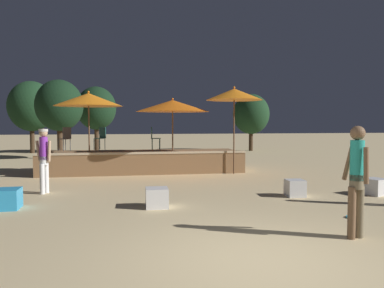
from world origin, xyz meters
TOP-DOWN VIEW (x-y plane):
  - ground_plane at (0.00, 0.00)m, footprint 120.00×120.00m
  - wooden_deck at (-1.23, 10.08)m, footprint 7.72×2.50m
  - patio_umbrella_0 at (2.13, 8.70)m, footprint 2.12×2.12m
  - patio_umbrella_1 at (-3.20, 9.07)m, footprint 2.45×2.45m
  - patio_umbrella_2 at (-0.17, 8.95)m, footprint 2.72×2.72m
  - cube_seat_0 at (4.72, 4.06)m, footprint 0.64×0.64m
  - cube_seat_1 at (2.49, 4.22)m, footprint 0.49×0.49m
  - cube_seat_2 at (-4.53, 3.98)m, footprint 0.60×0.60m
  - cube_seat_3 at (-1.19, 3.55)m, footprint 0.51×0.51m
  - person_0 at (1.90, 0.70)m, footprint 0.31×0.54m
  - person_2 at (-4.08, 5.77)m, footprint 0.47×0.29m
  - bistro_chair_0 at (-2.87, 10.47)m, footprint 0.48×0.48m
  - bistro_chair_1 at (-0.80, 9.99)m, footprint 0.40×0.40m
  - bistro_chair_2 at (-4.16, 10.02)m, footprint 0.48×0.48m
  - frisbee_disc at (2.66, 1.92)m, footprint 0.26×0.26m
  - background_tree_0 at (-5.37, 15.93)m, footprint 2.48×2.48m
  - background_tree_1 at (-7.81, 20.34)m, footprint 2.89×2.89m
  - background_tree_2 at (6.59, 19.82)m, footprint 2.50×2.50m
  - background_tree_3 at (-3.79, 20.10)m, footprint 2.54×2.54m

SIDE VIEW (x-z plane):
  - ground_plane at x=0.00m, z-range 0.00..0.00m
  - frisbee_disc at x=2.66m, z-range 0.00..0.03m
  - cube_seat_1 at x=2.49m, z-range 0.00..0.44m
  - cube_seat_0 at x=4.72m, z-range 0.00..0.44m
  - cube_seat_3 at x=-1.19m, z-range 0.00..0.45m
  - cube_seat_2 at x=-4.53m, z-range 0.00..0.45m
  - wooden_deck at x=-1.23m, z-range -0.04..0.82m
  - person_2 at x=-4.08m, z-range 0.12..1.89m
  - person_0 at x=1.90m, z-range 0.11..1.99m
  - bistro_chair_0 at x=-2.87m, z-range 0.96..1.86m
  - bistro_chair_1 at x=-0.80m, z-range 0.96..1.86m
  - bistro_chair_2 at x=-4.16m, z-range 0.96..1.86m
  - background_tree_2 at x=6.59m, z-range 0.57..4.48m
  - patio_umbrella_2 at x=-0.17m, z-range 1.13..3.98m
  - patio_umbrella_1 at x=-3.20m, z-range 1.22..4.30m
  - background_tree_0 at x=-5.37m, z-range 0.73..4.94m
  - background_tree_3 at x=-3.79m, z-range 0.73..5.00m
  - background_tree_1 at x=-7.81m, z-range 0.69..5.26m
  - patio_umbrella_0 at x=2.13m, z-range 1.34..4.63m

